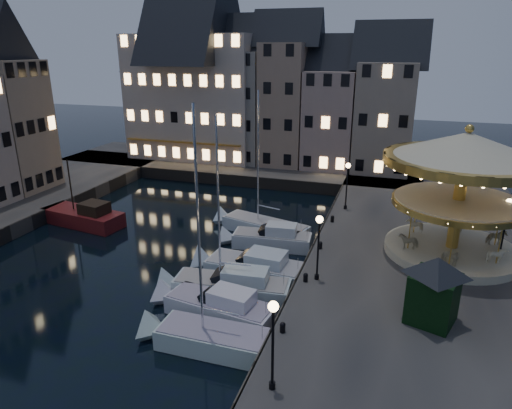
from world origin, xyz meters
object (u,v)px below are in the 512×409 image
(bollard_a, at_px, (283,327))
(bollard_b, at_px, (306,277))
(streetlamp_d, at_px, (506,219))
(motorboat_e, at_px, (267,239))
(streetlamp_c, at_px, (347,179))
(ticket_kiosk, at_px, (436,279))
(red_fishing_boat, at_px, (84,217))
(bollard_c, at_px, (320,245))
(carousel, at_px, (463,171))
(motorboat_f, at_px, (260,226))
(streetlamp_b, at_px, (319,239))
(motorboat_a, at_px, (203,338))
(bollard_d, at_px, (332,218))
(motorboat_c, at_px, (226,286))
(motorboat_d, at_px, (250,267))
(streetlamp_a, at_px, (273,333))
(motorboat_b, at_px, (214,306))

(bollard_a, height_order, bollard_b, same)
(streetlamp_d, xyz_separation_m, motorboat_e, (-16.43, -0.57, -3.38))
(streetlamp_c, relative_size, ticket_kiosk, 1.00)
(bollard_b, height_order, red_fishing_boat, red_fishing_boat)
(bollard_c, xyz_separation_m, carousel, (8.77, 1.94, 5.61))
(bollard_a, bearing_deg, motorboat_f, 111.55)
(bollard_a, xyz_separation_m, motorboat_e, (-4.53, 12.43, -0.96))
(streetlamp_d, height_order, ticket_kiosk, streetlamp_d)
(streetlamp_b, distance_m, motorboat_a, 8.86)
(streetlamp_b, xyz_separation_m, bollard_c, (-0.60, 4.50, -2.41))
(bollard_c, bearing_deg, streetlamp_d, 11.86)
(bollard_d, relative_size, ticket_kiosk, 0.14)
(motorboat_c, distance_m, motorboat_e, 7.90)
(red_fishing_boat, xyz_separation_m, ticket_kiosk, (28.21, -8.60, 3.07))
(motorboat_f, relative_size, red_fishing_boat, 1.45)
(bollard_a, bearing_deg, motorboat_d, 119.79)
(motorboat_f, distance_m, ticket_kiosk, 17.83)
(streetlamp_a, bearing_deg, ticket_kiosk, 48.57)
(motorboat_a, height_order, motorboat_f, motorboat_a)
(motorboat_a, relative_size, motorboat_f, 1.02)
(bollard_b, xyz_separation_m, red_fishing_boat, (-21.12, 6.45, -0.90))
(streetlamp_d, height_order, bollard_b, streetlamp_d)
(motorboat_b, relative_size, motorboat_f, 0.67)
(motorboat_e, bearing_deg, streetlamp_d, 1.99)
(motorboat_e, bearing_deg, ticket_kiosk, -37.99)
(bollard_c, distance_m, motorboat_f, 7.58)
(red_fishing_boat, bearing_deg, bollard_b, -16.99)
(streetlamp_b, relative_size, motorboat_f, 0.37)
(motorboat_c, distance_m, motorboat_f, 10.60)
(bollard_c, distance_m, motorboat_b, 9.62)
(streetlamp_c, distance_m, bollard_b, 14.22)
(motorboat_a, relative_size, motorboat_e, 1.61)
(motorboat_e, relative_size, carousel, 0.70)
(bollard_c, relative_size, motorboat_b, 0.08)
(streetlamp_c, height_order, bollard_d, streetlamp_c)
(bollard_a, xyz_separation_m, motorboat_c, (-4.88, 4.53, -0.92))
(carousel, bearing_deg, streetlamp_a, -116.43)
(streetlamp_c, distance_m, bollard_a, 19.66)
(motorboat_d, xyz_separation_m, motorboat_f, (-1.70, 7.63, -0.11))
(motorboat_f, bearing_deg, bollard_c, -37.53)
(bollard_d, distance_m, red_fishing_boat, 21.52)
(bollard_c, xyz_separation_m, motorboat_b, (-4.65, -8.36, -0.96))
(bollard_a, xyz_separation_m, motorboat_a, (-4.06, -0.68, -1.07))
(streetlamp_a, relative_size, motorboat_f, 0.37)
(motorboat_a, xyz_separation_m, ticket_kiosk, (11.15, 4.04, 3.23))
(streetlamp_a, relative_size, motorboat_b, 0.55)
(motorboat_e, bearing_deg, bollard_d, 38.25)
(motorboat_b, xyz_separation_m, red_fishing_boat, (-16.46, 9.82, 0.06))
(streetlamp_b, relative_size, streetlamp_d, 1.00)
(bollard_b, bearing_deg, bollard_c, 90.00)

